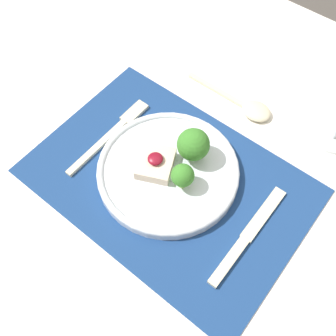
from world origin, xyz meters
The scene contains 7 objects.
ground_plane centered at (0.00, 0.00, 0.00)m, with size 8.00×8.00×0.00m, color #4C4742.
dining_table centered at (0.00, 0.00, 0.69)m, with size 1.36×1.13×0.78m.
placemat centered at (0.00, 0.00, 0.78)m, with size 0.47×0.32×0.00m, color navy.
dinner_plate centered at (-0.01, 0.01, 0.80)m, with size 0.25×0.25×0.08m.
fork centered at (-0.14, 0.02, 0.78)m, with size 0.02×0.20×0.01m.
knife centered at (0.16, -0.01, 0.78)m, with size 0.02×0.20×0.01m.
spoon centered at (0.02, 0.22, 0.78)m, with size 0.19×0.05×0.02m.
Camera 1 is at (0.20, -0.26, 1.37)m, focal length 42.00 mm.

